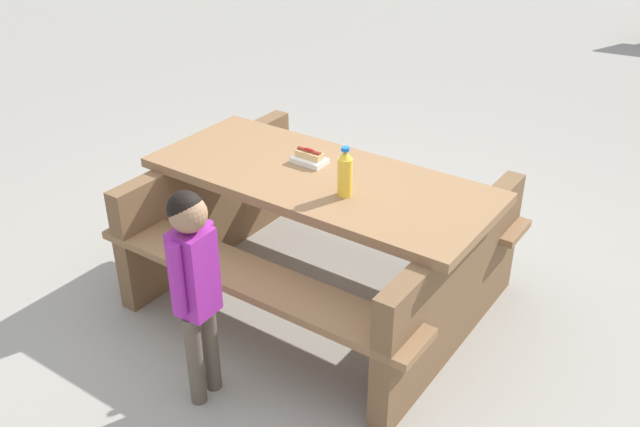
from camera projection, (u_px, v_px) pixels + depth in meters
name	position (u px, v px, depth m)	size (l,w,h in m)	color
ground_plane	(320.00, 295.00, 3.91)	(30.00, 30.00, 0.00)	gray
picnic_table	(320.00, 227.00, 3.70)	(2.17, 1.92, 0.75)	olive
soda_bottle	(345.00, 173.00, 3.30)	(0.07, 0.07, 0.25)	yellow
hotdog_tray	(309.00, 158.00, 3.65)	(0.21, 0.17, 0.08)	white
child_in_coat	(194.00, 273.00, 2.92)	(0.19, 0.25, 1.05)	brown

